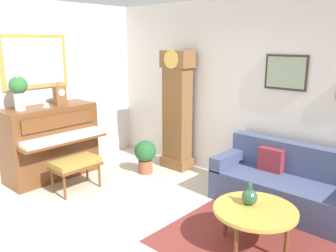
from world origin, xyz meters
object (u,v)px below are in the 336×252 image
Objects in this scene: mantel_clock at (60,94)px; teacup at (46,106)px; piano_bench at (76,164)px; flower_vase at (18,89)px; piano at (51,142)px; potted_plant at (145,154)px; green_jug at (250,197)px; coffee_table at (255,211)px; couch at (287,186)px; grandfather_clock at (177,113)px.

mantel_clock is 3.28× the size of teacup.
piano_bench is 1.37m from flower_vase.
piano is at bearing 90.15° from flower_vase.
potted_plant is (0.25, 1.18, -0.08)m from piano_bench.
green_jug is at bearing 7.98° from teacup.
flower_vase reaches higher than coffee_table.
couch is 5.00× the size of mantel_clock.
flower_vase is (-0.00, -0.66, 0.14)m from mantel_clock.
mantel_clock reaches higher than coffee_table.
grandfather_clock reaches higher than mantel_clock.
teacup is at bearing 83.66° from flower_vase.
teacup is at bearing -80.94° from mantel_clock.
couch is at bearing -5.25° from grandfather_clock.
green_jug is at bearing 14.31° from flower_vase.
mantel_clock is (0.00, 0.21, 0.75)m from piano.
piano is at bearing -131.60° from potted_plant.
piano_bench is 1.25× the size of potted_plant.
potted_plant reaches higher than piano_bench.
grandfather_clock is 2.20m from couch.
grandfather_clock is 17.50× the size of teacup.
coffee_table is (3.45, 0.37, -0.17)m from piano.
couch is 4.01m from flower_vase.
mantel_clock reaches higher than piano.
couch is 3.28× the size of flower_vase.
mantel_clock is at bearing -137.59° from potted_plant.
piano is 2.12m from grandfather_clock.
green_jug is (0.04, -1.09, 0.23)m from couch.
coffee_table is 1.57× the size of potted_plant.
piano_bench is 0.80× the size of coffee_table.
green_jug is (3.35, 0.19, -0.80)m from mantel_clock.
flower_vase is at bearing -119.49° from grandfather_clock.
grandfather_clock is 2.53m from green_jug.
potted_plant is (-2.35, 0.72, -0.22)m from green_jug.
piano is 2.57× the size of potted_plant.
grandfather_clock is 1.95m from mantel_clock.
piano_bench is 1.84× the size of mantel_clock.
grandfather_clock reaches higher than couch.
grandfather_clock is 2.65m from coffee_table.
potted_plant is at bearing 162.95° from green_jug.
piano_bench is 1.21× the size of flower_vase.
coffee_table is 3.67× the size of green_jug.
piano_bench is 2.99m from couch.
green_jug is at bearing 6.96° from piano.
flower_vase is 1.04× the size of potted_plant.
flower_vase is at bearing -165.69° from green_jug.
mantel_clock reaches higher than potted_plant.
flower_vase is at bearing -166.74° from coffee_table.
coffee_table is 3.51m from teacup.
piano reaches higher than potted_plant.
green_jug is 2.47m from potted_plant.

